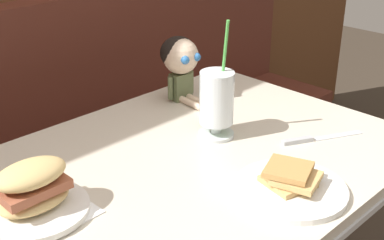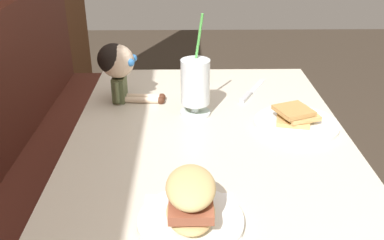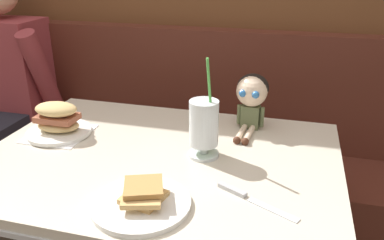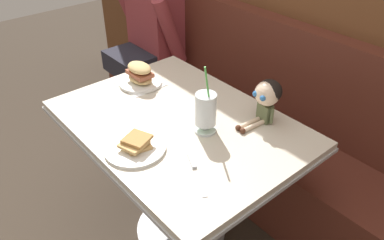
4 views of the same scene
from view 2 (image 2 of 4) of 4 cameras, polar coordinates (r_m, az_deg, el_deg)
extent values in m
cube|color=beige|center=(1.24, 2.35, -2.54)|extent=(1.10, 0.80, 0.03)
cube|color=#B7BABF|center=(1.25, 2.33, -3.46)|extent=(1.11, 0.81, 0.02)
cylinder|color=#A5A8AD|center=(1.45, 2.08, -15.02)|extent=(0.14, 0.14, 0.65)
cylinder|color=white|center=(1.31, 13.81, -0.54)|extent=(0.25, 0.25, 0.01)
cube|color=tan|center=(1.30, 13.39, 0.07)|extent=(0.11, 0.11, 0.01)
cube|color=tan|center=(1.30, 14.21, 0.73)|extent=(0.12, 0.12, 0.01)
cube|color=#B78447|center=(1.29, 13.47, 1.26)|extent=(0.12, 0.12, 0.01)
cylinder|color=silver|center=(1.34, 0.43, 0.97)|extent=(0.10, 0.10, 0.01)
cylinder|color=silver|center=(1.34, 0.43, 1.74)|extent=(0.03, 0.03, 0.03)
cylinder|color=silver|center=(1.30, 0.44, 5.13)|extent=(0.09, 0.09, 0.14)
cylinder|color=#ADE0A8|center=(1.31, 0.44, 4.58)|extent=(0.08, 0.08, 0.11)
cylinder|color=#51B74C|center=(1.29, 0.71, 9.40)|extent=(0.02, 0.04, 0.22)
cube|color=white|center=(0.91, -0.17, -13.71)|extent=(0.20, 0.20, 0.00)
cylinder|color=white|center=(0.90, -0.17, -13.32)|extent=(0.22, 0.22, 0.01)
ellipsoid|color=tan|center=(0.88, -0.17, -12.11)|extent=(0.15, 0.10, 0.04)
cube|color=#995138|center=(0.87, -0.17, -10.67)|extent=(0.14, 0.09, 0.02)
ellipsoid|color=tan|center=(0.85, -0.17, -8.95)|extent=(0.15, 0.10, 0.04)
cube|color=silver|center=(1.58, 8.71, 4.52)|extent=(0.13, 0.08, 0.00)
cube|color=#B2B5BA|center=(1.47, 7.25, 3.09)|extent=(0.08, 0.05, 0.01)
cube|color=#5B6642|center=(1.45, -9.69, 4.14)|extent=(0.07, 0.05, 0.08)
sphere|color=beige|center=(1.41, -9.99, 7.79)|extent=(0.11, 0.11, 0.11)
ellipsoid|color=black|center=(1.41, -10.49, 8.09)|extent=(0.12, 0.11, 0.10)
sphere|color=#2D6BB2|center=(1.38, -8.24, 7.65)|extent=(0.03, 0.03, 0.03)
sphere|color=#2D6BB2|center=(1.42, -7.89, 8.23)|extent=(0.03, 0.03, 0.03)
cylinder|color=beige|center=(1.43, -6.59, 2.67)|extent=(0.03, 0.12, 0.02)
cylinder|color=beige|center=(1.46, -6.41, 3.12)|extent=(0.03, 0.12, 0.02)
sphere|color=#4C2819|center=(1.42, -4.21, 2.62)|extent=(0.03, 0.03, 0.03)
sphere|color=#4C2819|center=(1.45, -4.06, 3.07)|extent=(0.03, 0.03, 0.03)
cylinder|color=#5B6642|center=(1.41, -10.06, 3.66)|extent=(0.02, 0.02, 0.07)
cylinder|color=#5B6642|center=(1.48, -9.36, 4.90)|extent=(0.02, 0.02, 0.07)
camera|label=1|loc=(0.91, 73.05, 10.75)|focal=48.33mm
camera|label=3|loc=(1.82, 38.60, 21.03)|focal=36.60mm
camera|label=4|loc=(2.43, 26.73, 33.57)|focal=36.38mm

